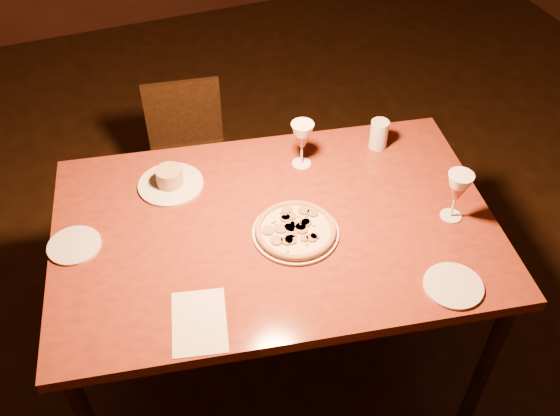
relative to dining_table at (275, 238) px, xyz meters
name	(u,v)px	position (x,y,z in m)	size (l,w,h in m)	color
floor	(346,374)	(0.25, -0.20, -0.76)	(7.00, 7.00, 0.00)	black
dining_table	(275,238)	(0.00, 0.00, 0.00)	(1.71, 1.26, 0.84)	maroon
chair_far	(189,152)	(-0.09, 1.00, -0.32)	(0.43, 0.43, 0.78)	black
pizza_plate	(296,230)	(0.05, -0.07, 0.09)	(0.30, 0.30, 0.03)	silver
ramekin_saucer	(170,180)	(-0.30, 0.33, 0.10)	(0.25, 0.25, 0.08)	silver
wine_glass_far	(302,144)	(0.21, 0.27, 0.17)	(0.09, 0.09, 0.19)	#B24A4A
wine_glass_right	(456,196)	(0.60, -0.19, 0.17)	(0.09, 0.09, 0.20)	#B24A4A
water_tumbler	(379,134)	(0.54, 0.27, 0.13)	(0.07, 0.07, 0.12)	silver
side_plate_left	(74,245)	(-0.68, 0.14, 0.08)	(0.18, 0.18, 0.01)	silver
side_plate_near	(453,286)	(0.44, -0.47, 0.08)	(0.19, 0.19, 0.01)	silver
menu_card	(199,322)	(-0.37, -0.31, 0.08)	(0.17, 0.24, 0.00)	white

